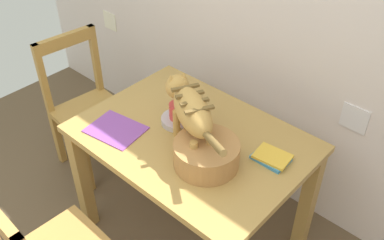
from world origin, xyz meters
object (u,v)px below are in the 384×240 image
at_px(dining_table, 192,151).
at_px(magazine, 116,129).
at_px(cat, 190,109).
at_px(coffee_mug, 178,111).
at_px(book_stack, 272,157).
at_px(wooden_chair_near, 88,108).
at_px(saucer_bowl, 178,120).
at_px(wicker_basket, 206,154).

bearing_deg(dining_table, magazine, -144.70).
relative_size(cat, coffee_mug, 4.30).
relative_size(cat, magazine, 2.09).
relative_size(book_stack, wooden_chair_near, 0.19).
xyz_separation_m(coffee_mug, magazine, (-0.19, -0.26, -0.07)).
bearing_deg(wooden_chair_near, saucer_bowl, 96.50).
bearing_deg(book_stack, saucer_bowl, -170.20).
bearing_deg(saucer_bowl, magazine, -126.55).
bearing_deg(coffee_mug, saucer_bowl, 180.00).
bearing_deg(dining_table, cat, -55.54).
height_order(wicker_basket, wooden_chair_near, wooden_chair_near).
height_order(dining_table, wooden_chair_near, wooden_chair_near).
relative_size(coffee_mug, wicker_basket, 0.44).
xyz_separation_m(magazine, wooden_chair_near, (-0.63, 0.24, -0.31)).
xyz_separation_m(coffee_mug, wicker_basket, (0.30, -0.14, -0.01)).
xyz_separation_m(cat, magazine, (-0.35, -0.17, -0.21)).
height_order(coffee_mug, book_stack, coffee_mug).
distance_m(saucer_bowl, wicker_basket, 0.34).
bearing_deg(magazine, coffee_mug, 44.08).
bearing_deg(saucer_bowl, wicker_basket, -23.74).
bearing_deg(coffee_mug, cat, -28.13).
relative_size(dining_table, saucer_bowl, 6.44).
bearing_deg(magazine, wooden_chair_near, 149.90).
distance_m(cat, saucer_bowl, 0.27).
height_order(dining_table, coffee_mug, coffee_mug).
distance_m(saucer_bowl, coffee_mug, 0.06).
distance_m(dining_table, magazine, 0.40).
height_order(coffee_mug, wooden_chair_near, wooden_chair_near).
distance_m(wicker_basket, wooden_chair_near, 1.19).
bearing_deg(book_stack, coffee_mug, -170.14).
distance_m(dining_table, book_stack, 0.42).
bearing_deg(saucer_bowl, cat, -27.64).
bearing_deg(book_stack, dining_table, -162.63).
bearing_deg(wicker_basket, wooden_chair_near, 173.75).
bearing_deg(wooden_chair_near, book_stack, 99.99).
bearing_deg(magazine, cat, 17.12).
height_order(cat, coffee_mug, cat).
bearing_deg(coffee_mug, wooden_chair_near, -179.18).
bearing_deg(coffee_mug, wicker_basket, -23.97).
xyz_separation_m(dining_table, book_stack, (0.39, 0.12, 0.11)).
xyz_separation_m(cat, book_stack, (0.35, 0.17, -0.20)).
bearing_deg(book_stack, wicker_basket, -132.65).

